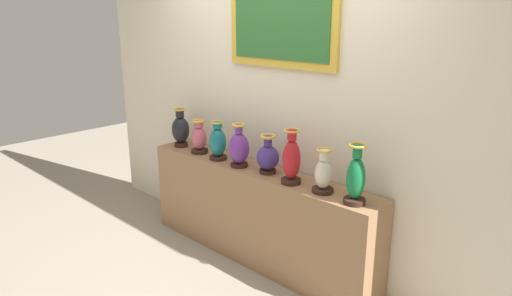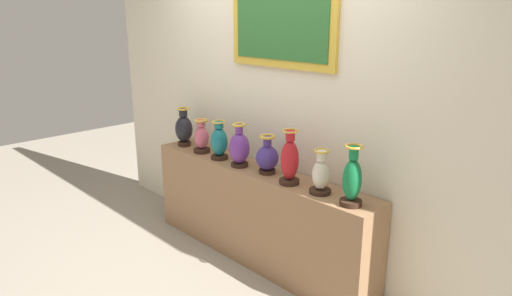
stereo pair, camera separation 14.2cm
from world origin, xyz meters
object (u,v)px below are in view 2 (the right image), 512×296
Objects in this scene: vase_rose at (201,138)px; vase_indigo at (267,157)px; vase_teal at (219,142)px; vase_onyx at (184,129)px; vase_emerald at (352,180)px; vase_crimson at (290,160)px; vase_ivory at (321,175)px; vase_violet at (239,148)px.

vase_rose is 0.99× the size of vase_indigo.
vase_rose is 0.91× the size of vase_teal.
vase_onyx reaches higher than vase_rose.
vase_onyx is 0.54m from vase_teal.
vase_indigo is at bearing 1.54° from vase_rose.
vase_teal is at bearing 179.28° from vase_emerald.
vase_rose is at bearing 178.97° from vase_emerald.
vase_ivory is (0.27, 0.02, -0.05)m from vase_crimson.
vase_onyx is at bearing 177.53° from vase_rose.
vase_indigo is at bearing 176.83° from vase_ivory.
vase_rose is at bearing -178.46° from vase_indigo.
vase_indigo is at bearing 0.50° from vase_onyx.
vase_crimson is at bearing -0.68° from vase_violet.
vase_onyx is 1.01× the size of vase_violet.
vase_rose is (0.28, -0.01, -0.03)m from vase_onyx.
vase_rose is 0.53m from vase_violet.
vase_emerald is at bearing -0.52° from vase_violet.
vase_onyx reaches higher than vase_ivory.
vase_crimson is at bearing -0.96° from vase_teal.
vase_onyx is 0.89× the size of vase_crimson.
vase_violet is 0.88× the size of vase_crimson.
vase_onyx is 1.36m from vase_crimson.
vase_violet is at bearing 179.32° from vase_crimson.
vase_violet is at bearing -171.65° from vase_indigo.
vase_ivory is (1.09, 0.00, -0.02)m from vase_teal.
vase_onyx is 1.90m from vase_emerald.
vase_onyx is 1.63m from vase_ivory.
vase_teal is at bearing -2.56° from vase_onyx.
vase_rose is at bearing 177.33° from vase_teal.
vase_teal is 1.09m from vase_ivory.
vase_onyx is at bearing -179.50° from vase_indigo.
vase_emerald is at bearing -0.35° from vase_crimson.
vase_indigo is at bearing 170.16° from vase_crimson.
vase_ivory is at bearing -3.17° from vase_indigo.
vase_onyx is at bearing 177.77° from vase_violet.
vase_crimson is 1.29× the size of vase_ivory.
vase_emerald is (0.81, -0.05, 0.04)m from vase_indigo.
vase_onyx reaches higher than vase_teal.
vase_teal is at bearing -179.82° from vase_ivory.
vase_violet is 0.88× the size of vase_emerald.
vase_onyx is 0.81m from vase_violet.
vase_emerald reaches higher than vase_rose.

